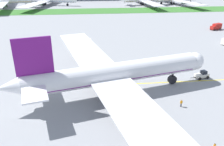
# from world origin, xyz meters

# --- Properties ---
(ground_plane) EXTENTS (600.00, 600.00, 0.00)m
(ground_plane) POSITION_xyz_m (0.00, 0.00, 0.00)
(ground_plane) COLOR gray
(ground_plane) RESTS_ON ground
(apron_taxi_line) EXTENTS (280.00, 0.36, 0.01)m
(apron_taxi_line) POSITION_xyz_m (0.00, 3.05, 0.00)
(apron_taxi_line) COLOR yellow
(apron_taxi_line) RESTS_ON ground
(grass_median_strip) EXTENTS (320.00, 24.00, 0.10)m
(grass_median_strip) POSITION_xyz_m (0.00, 121.67, 0.05)
(grass_median_strip) COLOR #38722D
(grass_median_strip) RESTS_ON ground
(airliner_foreground) EXTENTS (50.69, 82.14, 16.05)m
(airliner_foreground) POSITION_xyz_m (-5.59, -1.96, 5.45)
(airliner_foreground) COLOR white
(airliner_foreground) RESTS_ON ground
(pushback_tug) EXTENTS (5.72, 3.10, 2.20)m
(pushback_tug) POSITION_xyz_m (20.52, 4.74, 0.99)
(pushback_tug) COLOR white
(pushback_tug) RESTS_ON ground
(ground_crew_wingwalker_port) EXTENTS (0.50, 0.46, 1.67)m
(ground_crew_wingwalker_port) POSITION_xyz_m (9.54, -23.64, 1.01)
(ground_crew_wingwalker_port) COLOR black
(ground_crew_wingwalker_port) RESTS_ON ground
(ground_crew_marshaller_front) EXTENTS (0.57, 0.43, 1.76)m
(ground_crew_marshaller_front) POSITION_xyz_m (9.17, -9.34, 1.07)
(ground_crew_marshaller_front) COLOR black
(ground_crew_marshaller_front) RESTS_ON ground
(service_truck_fuel_bowser) EXTENTS (6.56, 4.40, 3.04)m
(service_truck_fuel_bowser) POSITION_xyz_m (53.12, 59.10, 1.62)
(service_truck_fuel_bowser) COLOR #B21E19
(service_truck_fuel_bowser) RESTS_ON ground
(service_truck_catering_van) EXTENTS (5.35, 2.65, 2.82)m
(service_truck_catering_van) POSITION_xyz_m (-12.67, 40.92, 1.52)
(service_truck_catering_van) COLOR white
(service_truck_catering_van) RESTS_ON ground
(parked_airliner_far_left) EXTENTS (45.36, 71.87, 15.80)m
(parked_airliner_far_left) POSITION_xyz_m (-73.60, 143.26, 5.36)
(parked_airliner_far_left) COLOR white
(parked_airliner_far_left) RESTS_ON ground
(parked_airliner_far_centre) EXTENTS (48.88, 81.36, 12.51)m
(parked_airliner_far_centre) POSITION_xyz_m (-43.89, 153.58, 4.24)
(parked_airliner_far_centre) COLOR white
(parked_airliner_far_centre) RESTS_ON ground
(parked_airliner_far_right) EXTENTS (44.32, 72.15, 12.35)m
(parked_airliner_far_right) POSITION_xyz_m (36.88, 148.48, 4.19)
(parked_airliner_far_right) COLOR white
(parked_airliner_far_right) RESTS_ON ground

